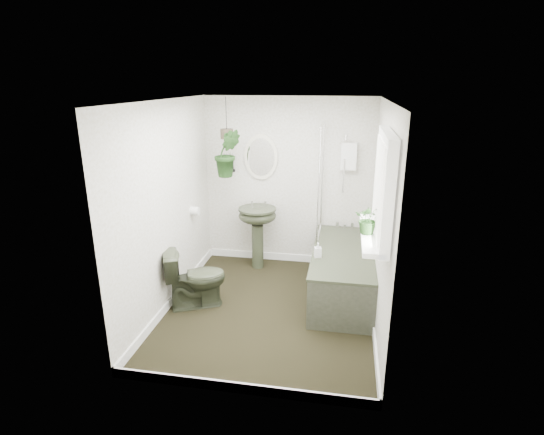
# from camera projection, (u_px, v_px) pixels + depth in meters

# --- Properties ---
(floor) EXTENTS (2.30, 2.80, 0.02)m
(floor) POSITION_uv_depth(u_px,v_px,m) (270.00, 309.00, 4.85)
(floor) COLOR black
(floor) RESTS_ON ground
(ceiling) EXTENTS (2.30, 2.80, 0.02)m
(ceiling) POSITION_uv_depth(u_px,v_px,m) (269.00, 99.00, 4.13)
(ceiling) COLOR white
(ceiling) RESTS_ON ground
(wall_back) EXTENTS (2.30, 0.02, 2.30)m
(wall_back) POSITION_uv_depth(u_px,v_px,m) (288.00, 183.00, 5.81)
(wall_back) COLOR white
(wall_back) RESTS_ON ground
(wall_front) EXTENTS (2.30, 0.02, 2.30)m
(wall_front) POSITION_uv_depth(u_px,v_px,m) (236.00, 268.00, 3.17)
(wall_front) COLOR white
(wall_front) RESTS_ON ground
(wall_left) EXTENTS (0.02, 2.80, 2.30)m
(wall_left) POSITION_uv_depth(u_px,v_px,m) (166.00, 207.00, 4.68)
(wall_left) COLOR white
(wall_left) RESTS_ON ground
(wall_right) EXTENTS (0.02, 2.80, 2.30)m
(wall_right) POSITION_uv_depth(u_px,v_px,m) (382.00, 219.00, 4.30)
(wall_right) COLOR white
(wall_right) RESTS_ON ground
(skirting) EXTENTS (2.30, 2.80, 0.10)m
(skirting) POSITION_uv_depth(u_px,v_px,m) (270.00, 305.00, 4.83)
(skirting) COLOR white
(skirting) RESTS_ON floor
(bathtub) EXTENTS (0.72, 1.72, 0.58)m
(bathtub) POSITION_uv_depth(u_px,v_px,m) (343.00, 272.00, 5.09)
(bathtub) COLOR #2D3322
(bathtub) RESTS_ON floor
(bath_screen) EXTENTS (0.04, 0.72, 1.40)m
(bath_screen) POSITION_uv_depth(u_px,v_px,m) (321.00, 182.00, 5.30)
(bath_screen) COLOR silver
(bath_screen) RESTS_ON bathtub
(shower_box) EXTENTS (0.20, 0.10, 0.35)m
(shower_box) POSITION_uv_depth(u_px,v_px,m) (349.00, 156.00, 5.49)
(shower_box) COLOR white
(shower_box) RESTS_ON wall_back
(oval_mirror) EXTENTS (0.46, 0.03, 0.62)m
(oval_mirror) POSITION_uv_depth(u_px,v_px,m) (261.00, 157.00, 5.73)
(oval_mirror) COLOR beige
(oval_mirror) RESTS_ON wall_back
(wall_sconce) EXTENTS (0.04, 0.04, 0.22)m
(wall_sconce) POSITION_uv_depth(u_px,v_px,m) (232.00, 163.00, 5.81)
(wall_sconce) COLOR black
(wall_sconce) RESTS_ON wall_back
(toilet_roll_holder) EXTENTS (0.11, 0.11, 0.11)m
(toilet_roll_holder) POSITION_uv_depth(u_px,v_px,m) (195.00, 211.00, 5.41)
(toilet_roll_holder) COLOR white
(toilet_roll_holder) RESTS_ON wall_left
(window_recess) EXTENTS (0.08, 1.00, 0.90)m
(window_recess) POSITION_uv_depth(u_px,v_px,m) (384.00, 187.00, 3.50)
(window_recess) COLOR white
(window_recess) RESTS_ON wall_right
(window_sill) EXTENTS (0.18, 1.00, 0.04)m
(window_sill) POSITION_uv_depth(u_px,v_px,m) (372.00, 234.00, 3.64)
(window_sill) COLOR white
(window_sill) RESTS_ON wall_right
(window_blinds) EXTENTS (0.01, 0.86, 0.76)m
(window_blinds) POSITION_uv_depth(u_px,v_px,m) (378.00, 187.00, 3.51)
(window_blinds) COLOR white
(window_blinds) RESTS_ON wall_right
(toilet) EXTENTS (0.78, 0.64, 0.69)m
(toilet) POSITION_uv_depth(u_px,v_px,m) (195.00, 278.00, 4.82)
(toilet) COLOR #2D3322
(toilet) RESTS_ON floor
(pedestal_sink) EXTENTS (0.58, 0.52, 0.86)m
(pedestal_sink) POSITION_uv_depth(u_px,v_px,m) (258.00, 238.00, 5.80)
(pedestal_sink) COLOR #2D3322
(pedestal_sink) RESTS_ON floor
(sill_plant) EXTENTS (0.24, 0.21, 0.26)m
(sill_plant) POSITION_uv_depth(u_px,v_px,m) (369.00, 219.00, 3.56)
(sill_plant) COLOR black
(sill_plant) RESTS_ON window_sill
(hanging_plant) EXTENTS (0.40, 0.36, 0.61)m
(hanging_plant) POSITION_uv_depth(u_px,v_px,m) (227.00, 153.00, 5.36)
(hanging_plant) COLOR black
(hanging_plant) RESTS_ON ceiling
(soap_bottle) EXTENTS (0.09, 0.09, 0.17)m
(soap_bottle) POSITION_uv_depth(u_px,v_px,m) (318.00, 250.00, 4.78)
(soap_bottle) COLOR #2D2928
(soap_bottle) RESTS_ON bathtub
(hanging_pot) EXTENTS (0.16, 0.16, 0.12)m
(hanging_pot) POSITION_uv_depth(u_px,v_px,m) (227.00, 134.00, 5.28)
(hanging_pot) COLOR #393024
(hanging_pot) RESTS_ON ceiling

